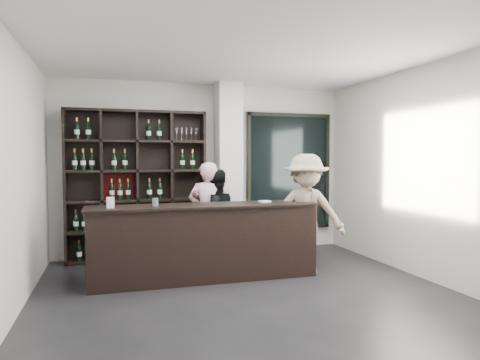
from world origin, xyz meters
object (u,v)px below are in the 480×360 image
object	(u,v)px
tasting_counter	(205,242)
taster_pink	(208,214)
wine_shelf	(137,185)
taster_black	(215,217)
customer	(306,213)

from	to	relation	value
tasting_counter	taster_pink	bearing A→B (deg)	75.61
wine_shelf	taster_pink	world-z (taller)	wine_shelf
wine_shelf	taster_pink	size ratio (longest dim) A/B	1.52
taster_black	customer	size ratio (longest dim) A/B	0.86
wine_shelf	customer	xyz separation A→B (m)	(2.26, -1.52, -0.35)
wine_shelf	tasting_counter	bearing A→B (deg)	-61.36
taster_pink	customer	bearing A→B (deg)	158.43
tasting_counter	taster_black	distance (m)	0.84
taster_black	customer	world-z (taller)	customer
taster_pink	taster_black	size ratio (longest dim) A/B	1.08
taster_pink	taster_black	xyz separation A→B (m)	(0.11, 0.00, -0.06)
taster_pink	taster_black	distance (m)	0.13
wine_shelf	taster_black	xyz separation A→B (m)	(1.11, -0.72, -0.47)
tasting_counter	taster_pink	world-z (taller)	taster_pink
wine_shelf	tasting_counter	size ratio (longest dim) A/B	0.78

